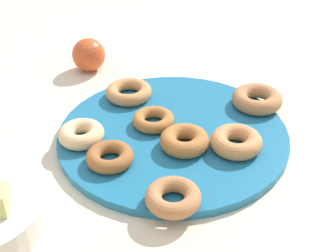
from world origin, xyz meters
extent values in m
plane|color=beige|center=(0.00, 0.00, 0.00)|extent=(2.40, 2.40, 0.00)
cylinder|color=#1E6B93|center=(0.00, 0.00, 0.01)|extent=(0.41, 0.41, 0.02)
torus|color=#995B2D|center=(0.07, 0.12, 0.03)|extent=(0.10, 0.10, 0.02)
torus|color=#AD6B33|center=(-0.03, 0.04, 0.03)|extent=(0.12, 0.12, 0.03)
torus|color=#B27547|center=(-0.13, -0.13, 0.03)|extent=(0.13, 0.13, 0.03)
torus|color=#C6844C|center=(0.12, -0.09, 0.03)|extent=(0.12, 0.12, 0.02)
torus|color=#B27547|center=(-0.05, 0.18, 0.03)|extent=(0.09, 0.09, 0.02)
torus|color=#C6844C|center=(-0.12, 0.02, 0.03)|extent=(0.12, 0.12, 0.03)
torus|color=#EABC84|center=(0.14, 0.08, 0.03)|extent=(0.10, 0.10, 0.03)
torus|color=#AD6B33|center=(0.04, -0.01, 0.03)|extent=(0.09, 0.09, 0.02)
sphere|color=#CC4C23|center=(0.26, -0.20, 0.04)|extent=(0.07, 0.07, 0.07)
camera|label=1|loc=(-0.20, 0.65, 0.48)|focal=49.10mm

